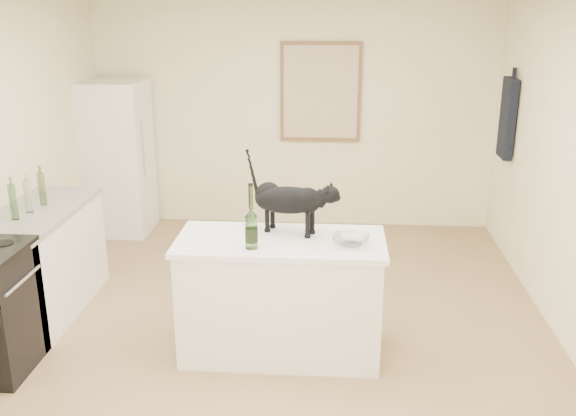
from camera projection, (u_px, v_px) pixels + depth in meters
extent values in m
plane|color=#A08055|center=(270.00, 337.00, 5.08)|extent=(5.50, 5.50, 0.00)
plane|color=#FAF1C1|center=(294.00, 114.00, 7.29)|extent=(4.50, 0.00, 4.50)
plane|color=#FAF1C1|center=(182.00, 402.00, 2.07)|extent=(4.50, 0.00, 4.50)
cube|color=white|center=(281.00, 299.00, 4.75)|extent=(1.44, 0.67, 0.86)
cube|color=white|center=(281.00, 242.00, 4.61)|extent=(1.50, 0.70, 0.04)
cube|color=white|center=(41.00, 264.00, 5.37)|extent=(0.60, 1.40, 0.86)
cube|color=gray|center=(35.00, 213.00, 5.23)|extent=(0.62, 1.44, 0.04)
cube|color=white|center=(117.00, 158.00, 7.19)|extent=(0.68, 0.68, 1.70)
cube|color=brown|center=(321.00, 92.00, 7.16)|extent=(0.90, 0.03, 1.10)
cube|color=beige|center=(321.00, 92.00, 7.15)|extent=(0.82, 0.00, 1.02)
cube|color=black|center=(508.00, 118.00, 6.44)|extent=(0.08, 0.34, 0.80)
cylinder|color=#2A5F26|center=(251.00, 220.00, 4.38)|extent=(0.11, 0.11, 0.41)
imported|color=silver|center=(351.00, 240.00, 4.50)|extent=(0.30, 0.30, 0.06)
cube|color=white|center=(147.00, 112.00, 7.11)|extent=(0.01, 0.14, 0.18)
cylinder|color=#2C541C|center=(42.00, 189.00, 5.33)|extent=(0.06, 0.06, 0.28)
cylinder|color=#225B1F|center=(13.00, 202.00, 4.98)|extent=(0.06, 0.06, 0.28)
cylinder|color=#A9B7AC|center=(28.00, 197.00, 5.15)|extent=(0.06, 0.06, 0.26)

